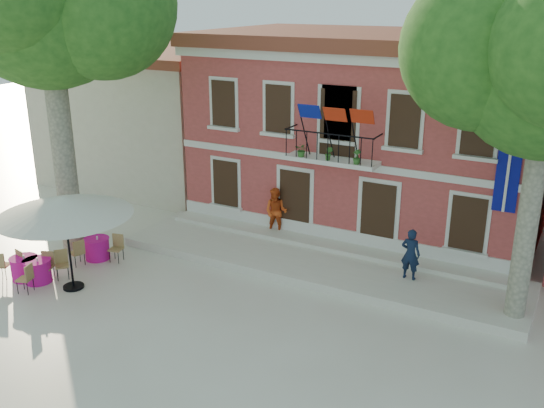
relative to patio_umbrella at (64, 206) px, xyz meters
The scene contains 10 objects.
ground 5.01m from the patio_umbrella, ahead, with size 90.00×90.00×0.00m, color beige.
main_building 12.37m from the patio_umbrella, 60.24° to the left, with size 13.50×9.59×7.50m.
neighbor_west 12.90m from the patio_umbrella, 114.67° to the left, with size 9.40×9.40×6.40m.
terrace 8.39m from the patio_umbrella, 39.89° to the left, with size 14.00×3.40×0.30m, color silver.
patio_umbrella is the anchor object (origin of this frame).
pedestrian_navy 10.80m from the patio_umbrella, 28.93° to the left, with size 0.61×0.40×1.67m, color #101C36.
pedestrian_orange 7.66m from the patio_umbrella, 58.79° to the left, with size 0.88×0.69×1.81m, color #DA4D19.
cafe_table_0 3.00m from the patio_umbrella, behind, with size 1.94×1.08×0.95m.
cafe_table_1 2.68m from the patio_umbrella, behind, with size 1.78×1.83×0.95m.
cafe_table_3 3.25m from the patio_umbrella, 114.32° to the left, with size 1.78×1.83×0.95m.
Camera 1 is at (9.72, -12.94, 8.85)m, focal length 40.00 mm.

